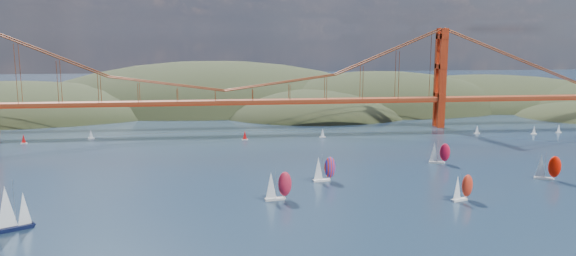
% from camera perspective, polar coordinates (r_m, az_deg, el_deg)
% --- Properties ---
extents(headlands, '(725.00, 225.00, 96.00)m').
position_cam_1_polar(headlands, '(407.71, -0.07, 0.57)').
color(headlands, black).
rests_on(headlands, ground).
extents(bridge, '(552.00, 12.00, 55.00)m').
position_cam_1_polar(bridge, '(302.21, -6.84, 5.72)').
color(bridge, '#923416').
rests_on(bridge, ground).
extents(sloop_navy, '(9.77, 8.12, 14.26)m').
position_cam_1_polar(sloop_navy, '(171.76, -26.28, -7.34)').
color(sloop_navy, black).
rests_on(sloop_navy, ground).
extents(racer_0, '(9.27, 4.92, 10.40)m').
position_cam_1_polar(racer_0, '(181.49, -1.06, -5.83)').
color(racer_0, silver).
rests_on(racer_0, ground).
extents(racer_1, '(8.45, 5.58, 9.45)m').
position_cam_1_polar(racer_1, '(189.53, 17.27, -5.74)').
color(racer_1, silver).
rests_on(racer_1, ground).
extents(racer_2, '(9.10, 6.66, 10.23)m').
position_cam_1_polar(racer_2, '(226.56, 24.85, -3.58)').
color(racer_2, silver).
rests_on(racer_2, ground).
extents(racer_3, '(8.52, 5.24, 9.54)m').
position_cam_1_polar(racer_3, '(238.67, 15.11, -2.42)').
color(racer_3, silver).
rests_on(racer_3, ground).
extents(racer_rwb, '(8.96, 4.90, 10.05)m').
position_cam_1_polar(racer_rwb, '(203.97, 3.67, -4.11)').
color(racer_rwb, silver).
rests_on(racer_rwb, ground).
extents(distant_boat_2, '(3.00, 2.00, 4.70)m').
position_cam_1_polar(distant_boat_2, '(298.19, -25.28, -1.01)').
color(distant_boat_2, silver).
rests_on(distant_boat_2, ground).
extents(distant_boat_3, '(3.00, 2.00, 4.70)m').
position_cam_1_polar(distant_boat_3, '(298.70, -19.39, -0.60)').
color(distant_boat_3, silver).
rests_on(distant_boat_3, ground).
extents(distant_boat_4, '(3.00, 2.00, 4.70)m').
position_cam_1_polar(distant_boat_4, '(311.74, 18.66, -0.13)').
color(distant_boat_4, silver).
rests_on(distant_boat_4, ground).
extents(distant_boat_5, '(3.00, 2.00, 4.70)m').
position_cam_1_polar(distant_boat_5, '(321.18, 23.72, -0.17)').
color(distant_boat_5, silver).
rests_on(distant_boat_5, ground).
extents(distant_boat_6, '(3.00, 2.00, 4.70)m').
position_cam_1_polar(distant_boat_6, '(331.15, 25.80, -0.04)').
color(distant_boat_6, silver).
rests_on(distant_boat_6, ground).
extents(distant_boat_8, '(3.00, 2.00, 4.70)m').
position_cam_1_polar(distant_boat_8, '(285.69, 3.53, -0.50)').
color(distant_boat_8, silver).
rests_on(distant_boat_8, ground).
extents(distant_boat_9, '(3.00, 2.00, 4.70)m').
position_cam_1_polar(distant_boat_9, '(279.60, -4.41, -0.75)').
color(distant_boat_9, silver).
rests_on(distant_boat_9, ground).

